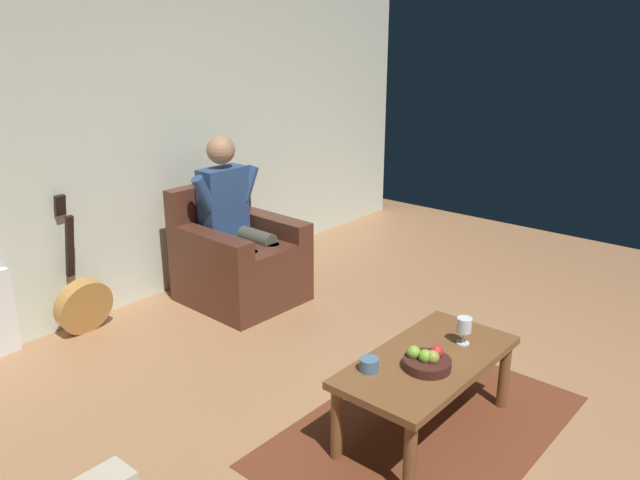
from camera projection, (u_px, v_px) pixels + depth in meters
name	position (u px, v px, depth m)	size (l,w,h in m)	color
ground_plane	(502.00, 431.00, 3.36)	(7.12, 7.12, 0.00)	#A1714C
wall_back	(145.00, 132.00, 4.73)	(6.33, 0.06, 2.58)	silver
rug	(424.00, 429.00, 3.37)	(1.76, 1.12, 0.01)	brown
armchair	(238.00, 261.00, 4.90)	(0.80, 0.85, 0.89)	#502A1C
person_seated	(233.00, 215.00, 4.80)	(0.63, 0.58, 1.27)	navy
coffee_table	(427.00, 369.00, 3.26)	(1.06, 0.54, 0.43)	brown
guitar	(83.00, 302.00, 4.38)	(0.40, 0.26, 0.98)	#B77F3F
wine_glass_near	(464.00, 326.00, 3.35)	(0.08, 0.08, 0.15)	silver
fruit_bowl	(427.00, 361.00, 3.13)	(0.24, 0.24, 0.11)	#3F1D18
candle_jar	(369.00, 365.00, 3.11)	(0.10, 0.10, 0.07)	slate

